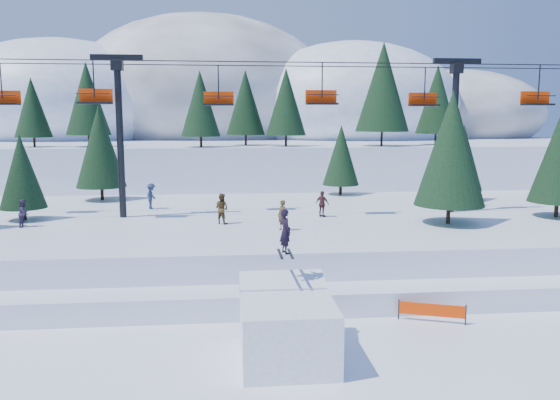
{
  "coord_description": "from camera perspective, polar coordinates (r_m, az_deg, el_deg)",
  "views": [
    {
      "loc": [
        -2.22,
        -17.69,
        8.6
      ],
      "look_at": [
        0.07,
        6.0,
        5.2
      ],
      "focal_mm": 35.0,
      "sensor_mm": 36.0,
      "label": 1
    }
  ],
  "objects": [
    {
      "name": "ground",
      "position": [
        19.79,
        1.55,
        -17.63
      ],
      "size": [
        160.0,
        160.0,
        0.0
      ],
      "primitive_type": "plane",
      "color": "white",
      "rests_on": "ground"
    },
    {
      "name": "mid_shelf",
      "position": [
        36.5,
        -1.92,
        -3.49
      ],
      "size": [
        70.0,
        22.0,
        2.5
      ],
      "primitive_type": "cube",
      "color": "white",
      "rests_on": "ground"
    },
    {
      "name": "berm",
      "position": [
        27.01,
        -0.56,
        -9.21
      ],
      "size": [
        70.0,
        6.0,
        1.1
      ],
      "primitive_type": "cube",
      "color": "white",
      "rests_on": "ground"
    },
    {
      "name": "mountain_ridge",
      "position": [
        91.07,
        -7.39,
        8.72
      ],
      "size": [
        119.0,
        60.0,
        26.46
      ],
      "color": "white",
      "rests_on": "ground"
    },
    {
      "name": "jump_kicker",
      "position": [
        20.47,
        0.71,
        -12.93
      ],
      "size": [
        3.33,
        4.54,
        5.31
      ],
      "color": "white",
      "rests_on": "ground"
    },
    {
      "name": "chairlift",
      "position": [
        35.95,
        0.61,
        9.28
      ],
      "size": [
        46.0,
        3.21,
        10.28
      ],
      "color": "black",
      "rests_on": "mid_shelf"
    },
    {
      "name": "conifer_stand",
      "position": [
        36.49,
        -0.67,
        5.18
      ],
      "size": [
        60.54,
        17.49,
        8.93
      ],
      "color": "black",
      "rests_on": "mid_shelf"
    },
    {
      "name": "distant_skiers",
      "position": [
        36.11,
        -5.94,
        -0.25
      ],
      "size": [
        31.38,
        10.84,
        1.85
      ],
      "color": "#49361C",
      "rests_on": "mid_shelf"
    },
    {
      "name": "banner_near",
      "position": [
        24.95,
        15.58,
        -11.03
      ],
      "size": [
        2.69,
        1.02,
        0.9
      ],
      "color": "black",
      "rests_on": "ground"
    },
    {
      "name": "banner_far",
      "position": [
        29.14,
        25.17,
        -8.72
      ],
      "size": [
        2.84,
        0.37,
        0.9
      ],
      "color": "black",
      "rests_on": "ground"
    }
  ]
}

